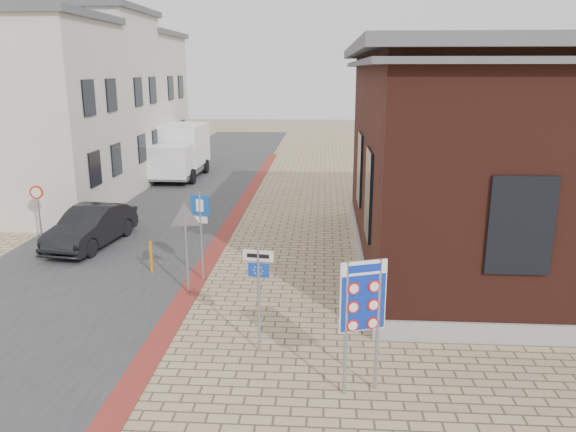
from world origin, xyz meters
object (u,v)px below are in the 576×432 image
(border_sign, at_px, (363,299))
(parking_sign, at_px, (201,221))
(box_truck, at_px, (180,151))
(bollard, at_px, (151,257))
(sedan, at_px, (91,227))
(essen_sign, at_px, (259,281))

(border_sign, xyz_separation_m, parking_sign, (-4.30, 5.70, -0.10))
(box_truck, relative_size, bollard, 5.66)
(border_sign, bearing_deg, parking_sign, 107.65)
(box_truck, relative_size, parking_sign, 2.16)
(sedan, xyz_separation_m, bollard, (2.92, -2.57, -0.20))
(essen_sign, bearing_deg, border_sign, -25.77)
(sedan, height_order, box_truck, box_truck)
(parking_sign, distance_m, bollard, 2.21)
(bollard, bearing_deg, parking_sign, -16.39)
(sedan, relative_size, box_truck, 0.74)
(box_truck, distance_m, essen_sign, 21.39)
(parking_sign, bearing_deg, sedan, 162.97)
(essen_sign, bearing_deg, sedan, 142.48)
(sedan, relative_size, essen_sign, 1.70)
(box_truck, height_order, parking_sign, box_truck)
(border_sign, bearing_deg, box_truck, 93.07)
(sedan, xyz_separation_m, essen_sign, (6.79, -7.27, 0.96))
(border_sign, xyz_separation_m, essen_sign, (-2.13, 1.50, -0.27))
(sedan, height_order, essen_sign, essen_sign)
(essen_sign, relative_size, parking_sign, 0.94)
(bollard, bearing_deg, border_sign, -45.95)
(border_sign, relative_size, bollard, 2.65)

